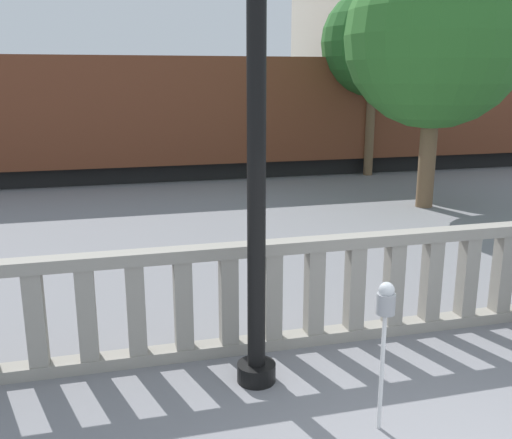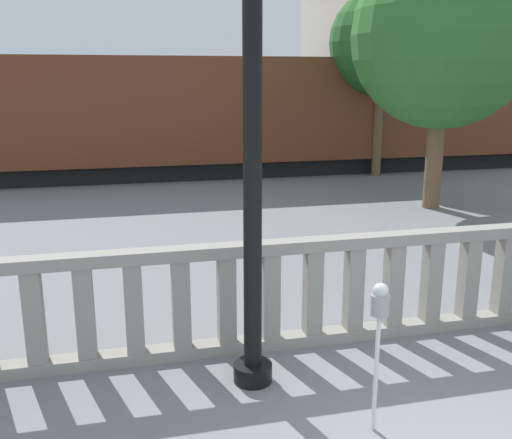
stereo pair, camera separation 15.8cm
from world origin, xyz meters
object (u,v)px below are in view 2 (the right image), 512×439
(parking_meter, at_px, (379,314))
(train_far, at_px, (27,109))
(train_near, at_px, (199,114))
(tree_left, at_px, (382,43))
(lamppost, at_px, (252,68))
(tree_right, at_px, (444,36))

(parking_meter, bearing_deg, train_far, 104.84)
(train_near, distance_m, tree_left, 6.24)
(lamppost, bearing_deg, parking_meter, -51.42)
(train_near, xyz_separation_m, tree_left, (5.61, -1.62, 2.22))
(train_far, bearing_deg, parking_meter, -75.16)
(tree_left, bearing_deg, train_near, 163.91)
(train_near, distance_m, tree_right, 8.27)
(parking_meter, xyz_separation_m, tree_left, (6.02, 12.90, 3.03))
(parking_meter, distance_m, train_near, 14.55)
(lamppost, height_order, parking_meter, lamppost)
(parking_meter, height_order, train_near, train_near)
(train_far, relative_size, tree_left, 3.90)
(lamppost, distance_m, tree_left, 13.70)
(train_near, xyz_separation_m, train_far, (-6.46, 8.29, -0.20))
(train_near, height_order, train_far, train_near)
(lamppost, distance_m, train_near, 13.54)
(train_far, bearing_deg, tree_left, -39.40)
(lamppost, xyz_separation_m, parking_meter, (0.89, -1.11, -2.10))
(lamppost, bearing_deg, tree_right, 48.81)
(lamppost, xyz_separation_m, train_far, (-5.16, 21.71, -1.49))
(tree_left, distance_m, tree_right, 4.75)
(lamppost, relative_size, tree_right, 0.99)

